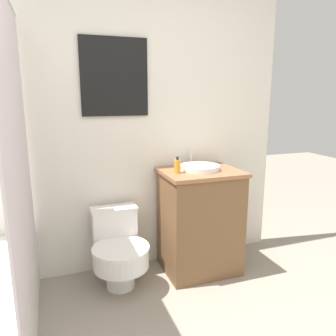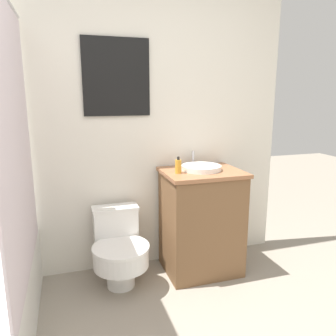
% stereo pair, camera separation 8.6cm
% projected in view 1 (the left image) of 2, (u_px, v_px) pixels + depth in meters
% --- Properties ---
extents(wall_back, '(3.17, 0.07, 2.50)m').
position_uv_depth(wall_back, '(98.00, 121.00, 2.57)').
color(wall_back, silver).
rests_on(wall_back, ground_plane).
extents(toilet, '(0.43, 0.54, 0.59)m').
position_uv_depth(toilet, '(119.00, 249.00, 2.52)').
color(toilet, white).
rests_on(toilet, ground_plane).
extents(vanity, '(0.63, 0.51, 0.87)m').
position_uv_depth(vanity, '(200.00, 221.00, 2.73)').
color(vanity, brown).
rests_on(vanity, ground_plane).
extents(sink, '(0.32, 0.36, 0.13)m').
position_uv_depth(sink, '(200.00, 167.00, 2.65)').
color(sink, white).
rests_on(sink, vanity).
extents(soap_bottle, '(0.05, 0.05, 0.13)m').
position_uv_depth(soap_bottle, '(177.00, 166.00, 2.53)').
color(soap_bottle, gold).
rests_on(soap_bottle, vanity).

